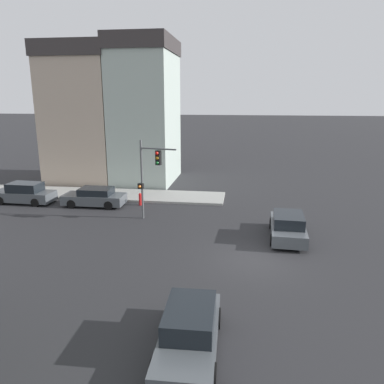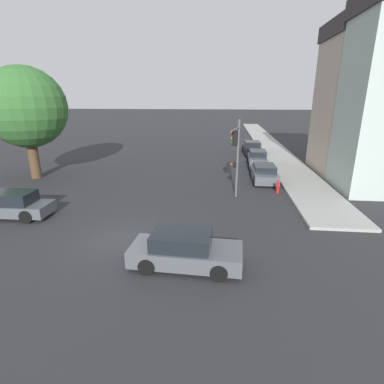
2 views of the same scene
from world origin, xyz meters
name	(u,v)px [view 1 (image 1 of 2)]	position (x,y,z in m)	size (l,w,h in m)	color
ground_plane	(254,260)	(0.00, 0.00, 0.00)	(300.00, 300.00, 0.00)	#28282B
rowhouse_backdrop	(114,113)	(16.58, 12.55, 6.30)	(7.91, 11.39, 12.75)	#ADBCB2
traffic_signal	(150,169)	(5.38, 6.51, 3.30)	(0.64, 2.58, 5.12)	#515456
crossing_car_0	(189,332)	(-7.10, 2.17, 0.69)	(4.48, 1.90, 1.45)	#4C5156
crossing_car_1	(288,227)	(3.21, -1.90, 0.68)	(4.49, 2.10, 1.44)	#4C5156
parked_car_0	(95,197)	(7.89, 11.31, 0.64)	(1.95, 4.43, 1.33)	#4C5156
parked_car_1	(24,194)	(7.93, 16.84, 0.71)	(1.92, 4.58, 1.53)	#4C5156
fire_hydrant	(140,199)	(8.47, 8.08, 0.49)	(0.22, 0.22, 0.92)	red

